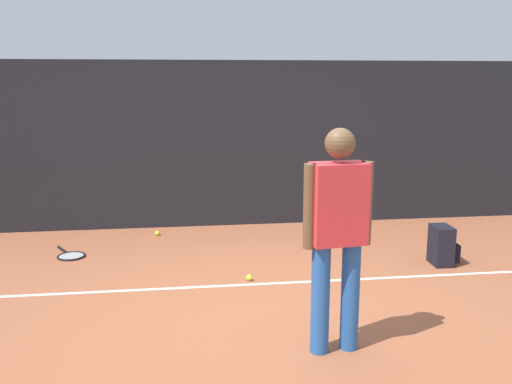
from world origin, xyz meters
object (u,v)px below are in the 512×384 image
at_px(tennis_ball_by_fence, 249,278).
at_px(tennis_ball_near_player, 157,233).
at_px(tennis_player, 337,228).
at_px(tennis_racket, 70,255).
at_px(backpack, 442,246).

bearing_deg(tennis_ball_by_fence, tennis_ball_near_player, 118.99).
bearing_deg(tennis_player, tennis_racket, -53.09).
bearing_deg(tennis_player, tennis_ball_by_fence, -79.42).
relative_size(tennis_racket, tennis_ball_by_fence, 9.38).
xyz_separation_m(backpack, tennis_ball_by_fence, (-2.20, -0.23, -0.18)).
height_order(backpack, tennis_ball_by_fence, backpack).
bearing_deg(backpack, tennis_player, 138.53).
xyz_separation_m(tennis_player, tennis_racket, (-2.44, 2.61, -0.95)).
relative_size(tennis_racket, backpack, 1.41).
xyz_separation_m(tennis_racket, tennis_ball_near_player, (0.97, 0.75, 0.02)).
height_order(tennis_player, backpack, tennis_player).
distance_m(tennis_player, backpack, 2.59).
distance_m(tennis_racket, tennis_ball_by_fence, 2.24).
bearing_deg(tennis_ball_near_player, backpack, -26.25).
relative_size(tennis_racket, tennis_ball_near_player, 9.38).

